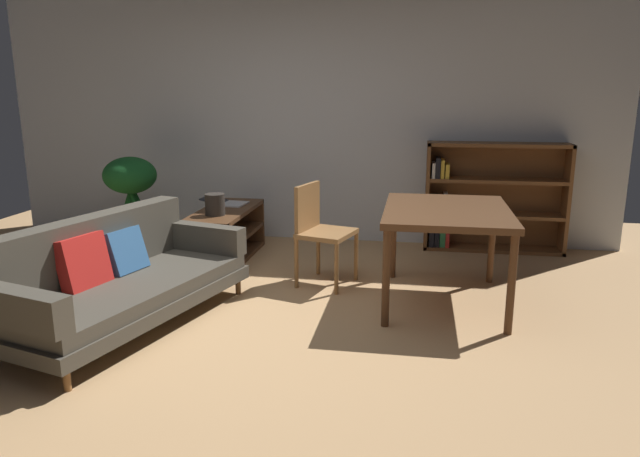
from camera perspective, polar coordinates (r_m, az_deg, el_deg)
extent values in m
plane|color=tan|center=(4.21, -8.98, -9.78)|extent=(8.16, 8.16, 0.00)
cube|color=silver|center=(6.49, -1.78, 10.81)|extent=(6.80, 0.10, 2.70)
cylinder|color=brown|center=(4.88, -8.04, -5.63)|extent=(0.04, 0.04, 0.13)
cylinder|color=brown|center=(3.65, -23.58, -13.45)|extent=(0.04, 0.04, 0.13)
cylinder|color=brown|center=(5.29, -14.62, -4.42)|extent=(0.04, 0.04, 0.13)
cube|color=#474238|center=(4.40, -18.34, -6.73)|extent=(1.32, 2.07, 0.10)
cube|color=#474238|center=(4.37, -18.43, -5.50)|extent=(1.27, 1.99, 0.10)
cube|color=#474238|center=(4.52, -21.73, -1.63)|extent=(0.66, 1.82, 0.43)
cube|color=#474238|center=(4.98, -11.60, -0.85)|extent=(0.81, 0.35, 0.22)
cube|color=#474238|center=(3.77, -27.91, -6.84)|extent=(0.81, 0.35, 0.22)
cube|color=red|center=(4.31, -22.19, -3.09)|extent=(0.27, 0.40, 0.38)
cube|color=#336093|center=(4.57, -18.65, -2.13)|extent=(0.28, 0.37, 0.34)
cube|color=#56351E|center=(6.38, -7.56, 0.70)|extent=(0.47, 0.04, 0.50)
cube|color=#56351E|center=(5.30, -11.27, -2.08)|extent=(0.47, 0.04, 0.50)
cube|color=#56351E|center=(5.84, -9.24, -0.67)|extent=(0.47, 1.18, 0.04)
cube|color=#56351E|center=(5.79, -9.33, 1.67)|extent=(0.47, 1.22, 0.04)
cube|color=#56351E|center=(5.90, -9.16, -2.75)|extent=(0.47, 1.18, 0.04)
cube|color=silver|center=(6.01, -8.43, 2.41)|extent=(0.25, 0.30, 0.02)
cube|color=black|center=(6.09, -10.36, 2.79)|extent=(0.24, 0.29, 0.06)
cylinder|color=#2D2823|center=(5.52, -10.27, 2.33)|extent=(0.18, 0.18, 0.20)
cylinder|color=slate|center=(5.51, -10.28, 2.74)|extent=(0.10, 0.10, 0.01)
cylinder|color=brown|center=(6.46, -17.73, -0.88)|extent=(0.24, 0.24, 0.24)
cylinder|color=#195623|center=(6.37, -17.30, 2.10)|extent=(0.18, 0.07, 0.46)
cylinder|color=#195623|center=(6.45, -17.25, 2.16)|extent=(0.13, 0.24, 0.45)
cylinder|color=#195623|center=(6.44, -17.65, 2.65)|extent=(0.04, 0.19, 0.55)
cylinder|color=#195623|center=(6.48, -18.45, 1.78)|extent=(0.22, 0.14, 0.38)
cylinder|color=#195623|center=(6.40, -18.53, 1.83)|extent=(0.18, 0.09, 0.41)
cylinder|color=#195623|center=(6.33, -18.29, 1.80)|extent=(0.06, 0.19, 0.42)
cylinder|color=#195623|center=(6.30, -17.68, 1.92)|extent=(0.18, 0.17, 0.46)
ellipsoid|color=#195623|center=(6.33, -18.16, 4.99)|extent=(0.54, 0.54, 0.38)
cylinder|color=#56351E|center=(5.21, 7.21, -1.01)|extent=(0.06, 0.06, 0.71)
cylinder|color=#56351E|center=(4.12, 6.49, -4.91)|extent=(0.06, 0.06, 0.71)
cylinder|color=#56351E|center=(5.25, 16.50, -1.36)|extent=(0.06, 0.06, 0.71)
cylinder|color=#56351E|center=(4.17, 18.27, -5.31)|extent=(0.06, 0.06, 0.71)
cube|color=#56351E|center=(4.58, 12.34, 1.64)|extent=(0.95, 1.24, 0.05)
cylinder|color=olive|center=(5.15, 3.56, -2.74)|extent=(0.04, 0.04, 0.43)
cylinder|color=olive|center=(4.77, 1.63, -4.02)|extent=(0.04, 0.04, 0.43)
cylinder|color=olive|center=(5.29, -0.18, -2.26)|extent=(0.04, 0.04, 0.43)
cylinder|color=olive|center=(4.93, -2.34, -3.45)|extent=(0.04, 0.04, 0.43)
cube|color=olive|center=(4.97, 0.68, -0.49)|extent=(0.52, 0.55, 0.04)
cube|color=olive|center=(5.00, -1.24, 2.16)|extent=(0.15, 0.41, 0.40)
cube|color=brown|center=(6.24, 10.46, 3.20)|extent=(0.04, 0.32, 1.13)
cube|color=brown|center=(6.41, 22.97, 2.63)|extent=(0.04, 0.32, 1.13)
cube|color=brown|center=(6.22, 17.15, 7.87)|extent=(1.43, 0.32, 0.04)
cube|color=brown|center=(6.40, 16.48, -1.86)|extent=(1.43, 0.32, 0.04)
cube|color=brown|center=(6.42, 16.66, 3.16)|extent=(1.39, 0.04, 1.13)
cube|color=brown|center=(6.32, 16.69, 1.33)|extent=(1.39, 0.30, 0.04)
cube|color=brown|center=(6.26, 16.92, 4.55)|extent=(1.39, 0.30, 0.04)
cube|color=black|center=(6.32, 10.87, -0.83)|extent=(0.05, 0.26, 0.16)
cube|color=black|center=(6.31, 11.38, -0.71)|extent=(0.05, 0.22, 0.20)
cube|color=#337F47|center=(6.30, 11.91, -0.82)|extent=(0.06, 0.19, 0.18)
cube|color=red|center=(6.32, 12.36, -0.77)|extent=(0.04, 0.25, 0.19)
cube|color=#2D5199|center=(6.24, 10.96, 2.37)|extent=(0.04, 0.27, 0.15)
cube|color=gold|center=(6.24, 11.35, 2.36)|extent=(0.04, 0.25, 0.15)
cube|color=black|center=(6.23, 11.72, 2.41)|extent=(0.04, 0.22, 0.17)
cube|color=silver|center=(6.23, 12.19, 2.52)|extent=(0.04, 0.22, 0.20)
cube|color=silver|center=(6.17, 11.08, 5.67)|extent=(0.03, 0.21, 0.16)
cube|color=black|center=(6.18, 11.49, 5.91)|extent=(0.05, 0.26, 0.21)
cube|color=gold|center=(6.17, 11.92, 5.78)|extent=(0.04, 0.21, 0.19)
cube|color=gold|center=(6.17, 12.36, 5.56)|extent=(0.04, 0.21, 0.15)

